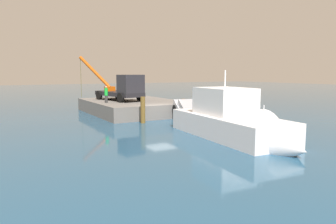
{
  "coord_description": "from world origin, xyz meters",
  "views": [
    {
      "loc": [
        25.47,
        -13.73,
        4.33
      ],
      "look_at": [
        0.65,
        0.41,
        0.81
      ],
      "focal_mm": 34.05,
      "sensor_mm": 36.0,
      "label": 1
    }
  ],
  "objects_px": {
    "crane_truck": "(123,88)",
    "moored_yacht": "(242,130)",
    "dock_worker": "(106,94)",
    "salvaged_car": "(190,114)"
  },
  "relations": [
    {
      "from": "dock_worker",
      "to": "moored_yacht",
      "type": "bearing_deg",
      "value": 13.39
    },
    {
      "from": "crane_truck",
      "to": "moored_yacht",
      "type": "bearing_deg",
      "value": 5.08
    },
    {
      "from": "dock_worker",
      "to": "salvaged_car",
      "type": "bearing_deg",
      "value": 37.72
    },
    {
      "from": "crane_truck",
      "to": "moored_yacht",
      "type": "height_order",
      "value": "crane_truck"
    },
    {
      "from": "crane_truck",
      "to": "moored_yacht",
      "type": "xyz_separation_m",
      "value": [
        16.71,
        1.49,
        -2.0
      ]
    },
    {
      "from": "dock_worker",
      "to": "crane_truck",
      "type": "bearing_deg",
      "value": 117.68
    },
    {
      "from": "crane_truck",
      "to": "salvaged_car",
      "type": "relative_size",
      "value": 2.11
    },
    {
      "from": "dock_worker",
      "to": "moored_yacht",
      "type": "xyz_separation_m",
      "value": [
        15.54,
        3.7,
        -1.51
      ]
    },
    {
      "from": "crane_truck",
      "to": "dock_worker",
      "type": "relative_size",
      "value": 5.32
    },
    {
      "from": "dock_worker",
      "to": "moored_yacht",
      "type": "distance_m",
      "value": 16.05
    }
  ]
}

